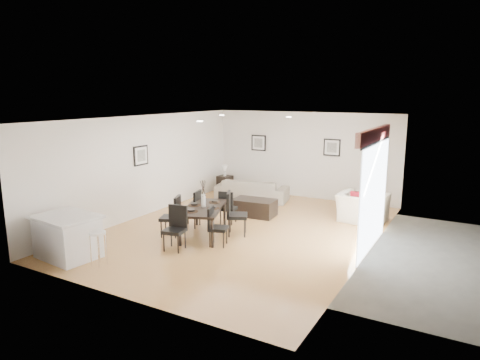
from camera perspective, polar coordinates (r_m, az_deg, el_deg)
The scene contains 26 objects.
ground at distance 10.42m, azimuth 0.34°, elevation -6.75°, with size 8.00×8.00×0.00m, color tan.
wall_back at distance 13.67m, azimuth 8.54°, elevation 3.31°, with size 6.00×0.04×2.70m, color white.
wall_front at distance 6.96m, azimuth -15.94°, elevation -4.87°, with size 6.00×0.04×2.70m, color white.
wall_left at distance 11.82m, azimuth -12.47°, elevation 1.90°, with size 0.04×8.00×2.70m, color white.
wall_right at distance 9.05m, azimuth 17.20°, elevation -1.23°, with size 0.04×8.00×2.70m, color white.
ceiling at distance 9.92m, azimuth 0.36°, elevation 8.24°, with size 6.00×8.00×0.02m, color white.
sofa at distance 13.27m, azimuth 1.59°, elevation -1.32°, with size 2.21×0.87×0.65m, color gray.
armchair at distance 11.44m, azimuth 16.02°, elevation -3.58°, with size 1.16×1.01×0.75m, color silver.
dining_table at distance 9.95m, azimuth -4.87°, elevation -3.97°, with size 1.37×1.84×0.69m.
dining_chair_wnear at distance 10.01m, azimuth -8.87°, elevation -4.49°, with size 0.56×0.56×0.95m.
dining_chair_wfar at distance 10.64m, azimuth -6.16°, elevation -3.57°, with size 0.49×0.49×0.92m.
dining_chair_enear at distance 9.32m, azimuth -3.36°, elevation -5.90°, with size 0.48×0.48×0.86m.
dining_chair_efar at distance 9.96m, azimuth -0.89°, elevation -4.16°, with size 0.62×0.62×1.03m.
dining_chair_head at distance 9.19m, azimuth -8.53°, elevation -5.96°, with size 0.49×0.49×0.94m.
dining_chair_foot at distance 10.81m, azimuth -1.73°, elevation -3.44°, with size 0.45×0.45×0.86m.
vase at distance 9.86m, azimuth -4.90°, elevation -2.14°, with size 0.81×1.24×0.63m.
coffee_table at distance 11.62m, azimuth 1.92°, elevation -3.68°, with size 1.13×0.68×0.45m, color black.
side_table at distance 14.34m, azimuth -2.03°, elevation -0.54°, with size 0.42×0.42×0.56m, color black.
table_lamp at distance 14.24m, azimuth -2.04°, elevation 1.48°, with size 0.19×0.19×0.36m.
cushion at distance 11.30m, azimuth 15.43°, elevation -2.47°, with size 0.37×0.12×0.37m, color maroon.
kitchen_island at distance 9.33m, azimuth -22.01°, elevation -6.97°, with size 1.34×1.08×0.87m.
bar_stool at distance 8.65m, azimuth -18.46°, elevation -7.17°, with size 0.31×0.31×0.68m.
framed_print_back_left at distance 14.25m, azimuth 2.50°, elevation 4.97°, with size 0.52×0.04×0.52m.
framed_print_back_right at distance 13.31m, azimuth 12.16°, elevation 4.26°, with size 0.52×0.04×0.52m.
framed_print_left_wall at distance 11.61m, azimuth -13.08°, elevation 3.20°, with size 0.04×0.52×0.52m.
sliding_door at distance 9.28m, azimuth 17.45°, elevation 1.06°, with size 0.12×2.70×2.57m.
Camera 1 is at (4.82, -8.65, 3.25)m, focal length 32.00 mm.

